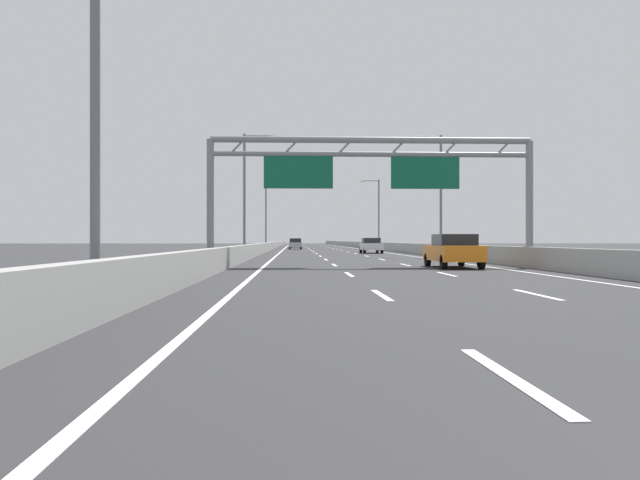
% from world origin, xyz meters
% --- Properties ---
extents(ground_plane, '(260.00, 260.00, 0.00)m').
position_xyz_m(ground_plane, '(0.00, 100.00, 0.00)').
color(ground_plane, '#2D2D30').
extents(lane_dash_left_0, '(0.16, 3.00, 0.01)m').
position_xyz_m(lane_dash_left_0, '(-1.80, 3.50, 0.01)').
color(lane_dash_left_0, white).
rests_on(lane_dash_left_0, ground_plane).
extents(lane_dash_left_1, '(0.16, 3.00, 0.01)m').
position_xyz_m(lane_dash_left_1, '(-1.80, 12.50, 0.01)').
color(lane_dash_left_1, white).
rests_on(lane_dash_left_1, ground_plane).
extents(lane_dash_left_2, '(0.16, 3.00, 0.01)m').
position_xyz_m(lane_dash_left_2, '(-1.80, 21.50, 0.01)').
color(lane_dash_left_2, white).
rests_on(lane_dash_left_2, ground_plane).
extents(lane_dash_left_3, '(0.16, 3.00, 0.01)m').
position_xyz_m(lane_dash_left_3, '(-1.80, 30.50, 0.01)').
color(lane_dash_left_3, white).
rests_on(lane_dash_left_3, ground_plane).
extents(lane_dash_left_4, '(0.16, 3.00, 0.01)m').
position_xyz_m(lane_dash_left_4, '(-1.80, 39.50, 0.01)').
color(lane_dash_left_4, white).
rests_on(lane_dash_left_4, ground_plane).
extents(lane_dash_left_5, '(0.16, 3.00, 0.01)m').
position_xyz_m(lane_dash_left_5, '(-1.80, 48.50, 0.01)').
color(lane_dash_left_5, white).
rests_on(lane_dash_left_5, ground_plane).
extents(lane_dash_left_6, '(0.16, 3.00, 0.01)m').
position_xyz_m(lane_dash_left_6, '(-1.80, 57.50, 0.01)').
color(lane_dash_left_6, white).
rests_on(lane_dash_left_6, ground_plane).
extents(lane_dash_left_7, '(0.16, 3.00, 0.01)m').
position_xyz_m(lane_dash_left_7, '(-1.80, 66.50, 0.01)').
color(lane_dash_left_7, white).
rests_on(lane_dash_left_7, ground_plane).
extents(lane_dash_left_8, '(0.16, 3.00, 0.01)m').
position_xyz_m(lane_dash_left_8, '(-1.80, 75.50, 0.01)').
color(lane_dash_left_8, white).
rests_on(lane_dash_left_8, ground_plane).
extents(lane_dash_left_9, '(0.16, 3.00, 0.01)m').
position_xyz_m(lane_dash_left_9, '(-1.80, 84.50, 0.01)').
color(lane_dash_left_9, white).
rests_on(lane_dash_left_9, ground_plane).
extents(lane_dash_left_10, '(0.16, 3.00, 0.01)m').
position_xyz_m(lane_dash_left_10, '(-1.80, 93.50, 0.01)').
color(lane_dash_left_10, white).
rests_on(lane_dash_left_10, ground_plane).
extents(lane_dash_left_11, '(0.16, 3.00, 0.01)m').
position_xyz_m(lane_dash_left_11, '(-1.80, 102.50, 0.01)').
color(lane_dash_left_11, white).
rests_on(lane_dash_left_11, ground_plane).
extents(lane_dash_left_12, '(0.16, 3.00, 0.01)m').
position_xyz_m(lane_dash_left_12, '(-1.80, 111.50, 0.01)').
color(lane_dash_left_12, white).
rests_on(lane_dash_left_12, ground_plane).
extents(lane_dash_left_13, '(0.16, 3.00, 0.01)m').
position_xyz_m(lane_dash_left_13, '(-1.80, 120.50, 0.01)').
color(lane_dash_left_13, white).
rests_on(lane_dash_left_13, ground_plane).
extents(lane_dash_left_14, '(0.16, 3.00, 0.01)m').
position_xyz_m(lane_dash_left_14, '(-1.80, 129.50, 0.01)').
color(lane_dash_left_14, white).
rests_on(lane_dash_left_14, ground_plane).
extents(lane_dash_left_15, '(0.16, 3.00, 0.01)m').
position_xyz_m(lane_dash_left_15, '(-1.80, 138.50, 0.01)').
color(lane_dash_left_15, white).
rests_on(lane_dash_left_15, ground_plane).
extents(lane_dash_left_16, '(0.16, 3.00, 0.01)m').
position_xyz_m(lane_dash_left_16, '(-1.80, 147.50, 0.01)').
color(lane_dash_left_16, white).
rests_on(lane_dash_left_16, ground_plane).
extents(lane_dash_left_17, '(0.16, 3.00, 0.01)m').
position_xyz_m(lane_dash_left_17, '(-1.80, 156.50, 0.01)').
color(lane_dash_left_17, white).
rests_on(lane_dash_left_17, ground_plane).
extents(lane_dash_right_1, '(0.16, 3.00, 0.01)m').
position_xyz_m(lane_dash_right_1, '(1.80, 12.50, 0.01)').
color(lane_dash_right_1, white).
rests_on(lane_dash_right_1, ground_plane).
extents(lane_dash_right_2, '(0.16, 3.00, 0.01)m').
position_xyz_m(lane_dash_right_2, '(1.80, 21.50, 0.01)').
color(lane_dash_right_2, white).
rests_on(lane_dash_right_2, ground_plane).
extents(lane_dash_right_3, '(0.16, 3.00, 0.01)m').
position_xyz_m(lane_dash_right_3, '(1.80, 30.50, 0.01)').
color(lane_dash_right_3, white).
rests_on(lane_dash_right_3, ground_plane).
extents(lane_dash_right_4, '(0.16, 3.00, 0.01)m').
position_xyz_m(lane_dash_right_4, '(1.80, 39.50, 0.01)').
color(lane_dash_right_4, white).
rests_on(lane_dash_right_4, ground_plane).
extents(lane_dash_right_5, '(0.16, 3.00, 0.01)m').
position_xyz_m(lane_dash_right_5, '(1.80, 48.50, 0.01)').
color(lane_dash_right_5, white).
rests_on(lane_dash_right_5, ground_plane).
extents(lane_dash_right_6, '(0.16, 3.00, 0.01)m').
position_xyz_m(lane_dash_right_6, '(1.80, 57.50, 0.01)').
color(lane_dash_right_6, white).
rests_on(lane_dash_right_6, ground_plane).
extents(lane_dash_right_7, '(0.16, 3.00, 0.01)m').
position_xyz_m(lane_dash_right_7, '(1.80, 66.50, 0.01)').
color(lane_dash_right_7, white).
rests_on(lane_dash_right_7, ground_plane).
extents(lane_dash_right_8, '(0.16, 3.00, 0.01)m').
position_xyz_m(lane_dash_right_8, '(1.80, 75.50, 0.01)').
color(lane_dash_right_8, white).
rests_on(lane_dash_right_8, ground_plane).
extents(lane_dash_right_9, '(0.16, 3.00, 0.01)m').
position_xyz_m(lane_dash_right_9, '(1.80, 84.50, 0.01)').
color(lane_dash_right_9, white).
rests_on(lane_dash_right_9, ground_plane).
extents(lane_dash_right_10, '(0.16, 3.00, 0.01)m').
position_xyz_m(lane_dash_right_10, '(1.80, 93.50, 0.01)').
color(lane_dash_right_10, white).
rests_on(lane_dash_right_10, ground_plane).
extents(lane_dash_right_11, '(0.16, 3.00, 0.01)m').
position_xyz_m(lane_dash_right_11, '(1.80, 102.50, 0.01)').
color(lane_dash_right_11, white).
rests_on(lane_dash_right_11, ground_plane).
extents(lane_dash_right_12, '(0.16, 3.00, 0.01)m').
position_xyz_m(lane_dash_right_12, '(1.80, 111.50, 0.01)').
color(lane_dash_right_12, white).
rests_on(lane_dash_right_12, ground_plane).
extents(lane_dash_right_13, '(0.16, 3.00, 0.01)m').
position_xyz_m(lane_dash_right_13, '(1.80, 120.50, 0.01)').
color(lane_dash_right_13, white).
rests_on(lane_dash_right_13, ground_plane).
extents(lane_dash_right_14, '(0.16, 3.00, 0.01)m').
position_xyz_m(lane_dash_right_14, '(1.80, 129.50, 0.01)').
color(lane_dash_right_14, white).
rests_on(lane_dash_right_14, ground_plane).
extents(lane_dash_right_15, '(0.16, 3.00, 0.01)m').
position_xyz_m(lane_dash_right_15, '(1.80, 138.50, 0.01)').
color(lane_dash_right_15, white).
rests_on(lane_dash_right_15, ground_plane).
extents(lane_dash_right_16, '(0.16, 3.00, 0.01)m').
position_xyz_m(lane_dash_right_16, '(1.80, 147.50, 0.01)').
color(lane_dash_right_16, white).
rests_on(lane_dash_right_16, ground_plane).
extents(lane_dash_right_17, '(0.16, 3.00, 0.01)m').
position_xyz_m(lane_dash_right_17, '(1.80, 156.50, 0.01)').
color(lane_dash_right_17, white).
rests_on(lane_dash_right_17, ground_plane).
extents(edge_line_left, '(0.16, 176.00, 0.01)m').
position_xyz_m(edge_line_left, '(-5.25, 88.00, 0.01)').
color(edge_line_left, white).
rests_on(edge_line_left, ground_plane).
extents(edge_line_right, '(0.16, 176.00, 0.01)m').
position_xyz_m(edge_line_right, '(5.25, 88.00, 0.01)').
color(edge_line_right, white).
rests_on(edge_line_right, ground_plane).
extents(barrier_left, '(0.45, 220.00, 0.95)m').
position_xyz_m(barrier_left, '(-6.90, 110.00, 0.47)').
color(barrier_left, '#9E9E99').
rests_on(barrier_left, ground_plane).
extents(barrier_right, '(0.45, 220.00, 0.95)m').
position_xyz_m(barrier_right, '(6.90, 110.00, 0.47)').
color(barrier_right, '#9E9E99').
rests_on(barrier_right, ground_plane).
extents(sign_gantry, '(16.19, 0.36, 6.36)m').
position_xyz_m(sign_gantry, '(-0.11, 29.87, 4.81)').
color(sign_gantry, gray).
rests_on(sign_gantry, ground_plane).
extents(streetlamp_left_near, '(2.58, 0.28, 9.50)m').
position_xyz_m(streetlamp_left_near, '(-7.47, 10.56, 5.40)').
color(streetlamp_left_near, slate).
rests_on(streetlamp_left_near, ground_plane).
extents(streetlamp_left_mid, '(2.58, 0.28, 9.50)m').
position_xyz_m(streetlamp_left_mid, '(-7.47, 48.80, 5.40)').
color(streetlamp_left_mid, slate).
rests_on(streetlamp_left_mid, ground_plane).
extents(streetlamp_right_mid, '(2.58, 0.28, 9.50)m').
position_xyz_m(streetlamp_right_mid, '(7.47, 48.80, 5.40)').
color(streetlamp_right_mid, slate).
rests_on(streetlamp_right_mid, ground_plane).
extents(streetlamp_left_far, '(2.58, 0.28, 9.50)m').
position_xyz_m(streetlamp_left_far, '(-7.47, 87.04, 5.40)').
color(streetlamp_left_far, slate).
rests_on(streetlamp_left_far, ground_plane).
extents(streetlamp_right_far, '(2.58, 0.28, 9.50)m').
position_xyz_m(streetlamp_right_far, '(7.47, 87.04, 5.40)').
color(streetlamp_right_far, slate).
rests_on(streetlamp_right_far, ground_plane).
extents(silver_car, '(1.74, 4.60, 1.47)m').
position_xyz_m(silver_car, '(-3.70, 86.84, 0.74)').
color(silver_car, '#A8ADB2').
rests_on(silver_car, ground_plane).
extents(orange_car, '(1.86, 4.52, 1.53)m').
position_xyz_m(orange_car, '(3.44, 27.25, 0.79)').
color(orange_car, orange).
rests_on(orange_car, ground_plane).
extents(red_car, '(1.73, 4.25, 1.47)m').
position_xyz_m(red_car, '(-3.53, 106.58, 0.75)').
color(red_car, red).
rests_on(red_car, ground_plane).
extents(white_car, '(1.84, 4.54, 1.45)m').
position_xyz_m(white_car, '(3.48, 59.86, 0.75)').
color(white_car, silver).
rests_on(white_car, ground_plane).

